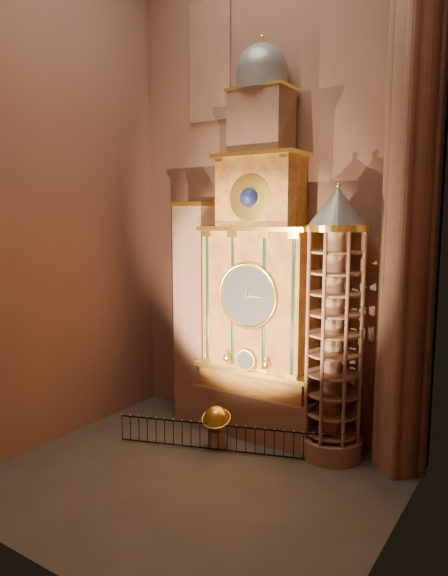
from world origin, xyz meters
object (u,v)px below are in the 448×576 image
Objects in this scene: portrait_tower at (196,311)px; stair_turret at (334,327)px; iron_railing at (223,438)px; astronomical_clock at (259,284)px; celestial_globe at (216,423)px.

portrait_tower is 6.91m from stair_turret.
iron_railing is (-3.77, -2.19, -4.66)m from stair_turret.
astronomical_clock is 6.09m from celestial_globe.
astronomical_clock is at bearing 72.31° from celestial_globe.
astronomical_clock is at bearing -0.29° from portrait_tower.
astronomical_clock is 1.55× the size of stair_turret.
stair_turret is (3.50, -0.26, -1.41)m from astronomical_clock.
portrait_tower is 5.38m from celestial_globe.
stair_turret is 6.38m from iron_railing.
iron_railing is (-0.27, -2.46, -6.07)m from astronomical_clock.
astronomical_clock is 3.73m from portrait_tower.
astronomical_clock reaches higher than portrait_tower.
portrait_tower is at bearing 141.67° from iron_railing.
astronomical_clock reaches higher than celestial_globe.
astronomical_clock reaches higher than iron_railing.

